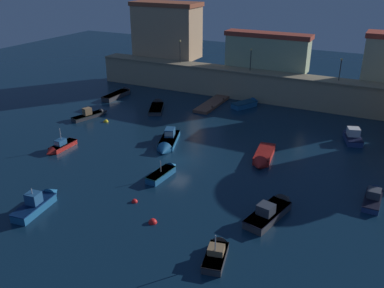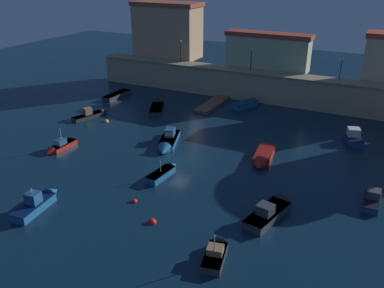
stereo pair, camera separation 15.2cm
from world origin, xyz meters
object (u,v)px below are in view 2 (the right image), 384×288
quay_lamp_1 (251,56)px  moored_boat_2 (373,196)px  quay_lamp_0 (181,48)px  mooring_buoy_2 (152,223)px  mooring_buoy_1 (106,122)px  mooring_buoy_0 (134,202)px  moored_boat_8 (273,209)px  moored_boat_12 (352,136)px  quay_lamp_2 (341,66)px  moored_boat_1 (216,251)px  moored_boat_13 (164,172)px  moored_boat_0 (158,106)px  moored_boat_9 (248,104)px  moored_boat_5 (93,114)px  moored_boat_11 (120,94)px  moored_boat_7 (39,202)px  moored_boat_4 (263,158)px  moored_boat_3 (59,147)px  moored_boat_6 (167,143)px

quay_lamp_1 → moored_boat_2: bearing=-49.6°
quay_lamp_0 → mooring_buoy_2: 41.00m
quay_lamp_1 → mooring_buoy_2: (4.59, -36.66, -6.81)m
mooring_buoy_1 → mooring_buoy_0: bearing=-45.7°
moored_boat_8 → moored_boat_12: moored_boat_12 is taller
quay_lamp_2 → moored_boat_1: size_ratio=0.73×
moored_boat_13 → mooring_buoy_2: size_ratio=6.50×
quay_lamp_2 → moored_boat_1: (-2.22, -38.13, -6.29)m
moored_boat_0 → moored_boat_12: bearing=-114.8°
quay_lamp_2 → moored_boat_9: 14.15m
quay_lamp_0 → mooring_buoy_1: bearing=-94.3°
moored_boat_5 → moored_boat_11: size_ratio=0.84×
moored_boat_5 → moored_boat_7: 23.67m
moored_boat_7 → mooring_buoy_2: moored_boat_7 is taller
moored_boat_11 → mooring_buoy_2: size_ratio=9.47×
moored_boat_0 → moored_boat_13: 21.68m
moored_boat_0 → moored_boat_13: bearing=-172.5°
moored_boat_2 → mooring_buoy_0: 21.91m
moored_boat_4 → moored_boat_13: bearing=-53.3°
moored_boat_3 → moored_boat_6: 12.55m
moored_boat_7 → quay_lamp_0: bearing=2.2°
quay_lamp_2 → moored_boat_5: size_ratio=0.55×
moored_boat_0 → moored_boat_2: moored_boat_2 is taller
moored_boat_4 → quay_lamp_0: bearing=-141.9°
quay_lamp_0 → moored_boat_0: (1.77, -10.72, -6.68)m
moored_boat_2 → moored_boat_3: 33.91m
quay_lamp_0 → moored_boat_13: 32.61m
moored_boat_3 → mooring_buoy_1: size_ratio=6.71×
moored_boat_5 → moored_boat_6: 15.11m
quay_lamp_0 → moored_boat_8: size_ratio=0.55×
moored_boat_8 → moored_boat_13: (-12.00, 1.91, -0.09)m
moored_boat_4 → moored_boat_9: moored_boat_4 is taller
moored_boat_12 → moored_boat_13: bearing=121.5°
moored_boat_1 → moored_boat_6: size_ratio=0.63×
moored_boat_4 → moored_boat_11: bearing=-121.9°
moored_boat_0 → moored_boat_4: moored_boat_4 is taller
moored_boat_0 → quay_lamp_2: bearing=-91.5°
moored_boat_5 → moored_boat_0: bearing=-22.5°
moored_boat_6 → moored_boat_13: 7.45m
moored_boat_3 → moored_boat_12: bearing=121.9°
mooring_buoy_2 → moored_boat_11: bearing=130.0°
mooring_buoy_0 → quay_lamp_1: bearing=92.3°
moored_boat_9 → mooring_buoy_2: (3.32, -32.73, -0.44)m
moored_boat_9 → moored_boat_5: bearing=155.9°
moored_boat_5 → mooring_buoy_0: (18.15, -16.40, -0.39)m
moored_boat_6 → moored_boat_9: 18.69m
quay_lamp_0 → moored_boat_1: 45.28m
quay_lamp_1 → mooring_buoy_2: quay_lamp_1 is taller
quay_lamp_2 → moored_boat_12: (3.71, -10.33, -6.14)m
quay_lamp_1 → mooring_buoy_1: bearing=-126.0°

